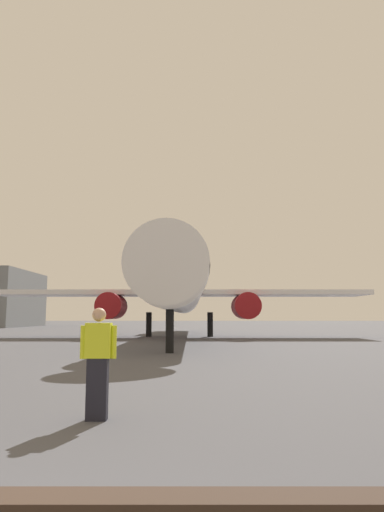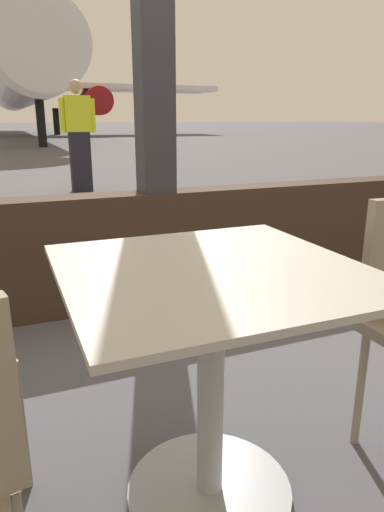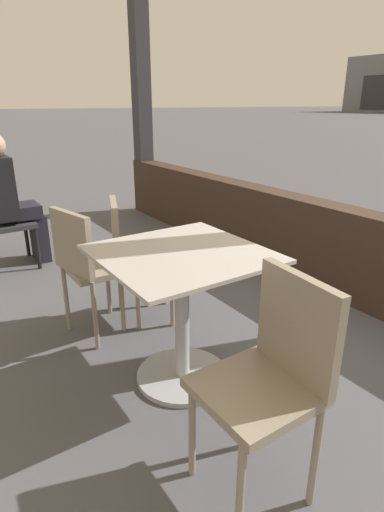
{
  "view_description": "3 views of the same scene",
  "coord_description": "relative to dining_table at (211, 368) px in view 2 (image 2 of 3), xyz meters",
  "views": [
    {
      "loc": [
        1.8,
        -2.47,
        1.61
      ],
      "look_at": [
        1.82,
        18.3,
        4.3
      ],
      "focal_mm": 32.47,
      "sensor_mm": 36.0,
      "label": 1
    },
    {
      "loc": [
        -0.88,
        -2.75,
        1.15
      ],
      "look_at": [
        -0.21,
        -1.11,
        0.62
      ],
      "focal_mm": 32.39,
      "sensor_mm": 36.0,
      "label": 2
    },
    {
      "loc": [
        1.28,
        -2.71,
        1.48
      ],
      "look_at": [
        -0.53,
        -1.5,
        0.66
      ],
      "focal_mm": 28.86,
      "sensor_mm": 36.0,
      "label": 3
    }
  ],
  "objects": [
    {
      "name": "window_frame",
      "position": [
        0.38,
        1.66,
        0.92
      ],
      "size": [
        8.16,
        0.24,
        4.01
      ],
      "color": "#38281E",
      "rests_on": "ground"
    },
    {
      "name": "ground_plane",
      "position": [
        0.38,
        41.66,
        -0.45
      ],
      "size": [
        220.0,
        220.0,
        0.0
      ],
      "primitive_type": "plane",
      "color": "#4C4C51"
    },
    {
      "name": "ground_crew_worker",
      "position": [
        0.69,
        6.65,
        0.45
      ],
      "size": [
        0.57,
        0.22,
        1.74
      ],
      "color": "black",
      "rests_on": "ground"
    },
    {
      "name": "dining_table",
      "position": [
        0.0,
        0.0,
        0.0
      ],
      "size": [
        0.81,
        0.81,
        0.76
      ],
      "color": "#ADA89E",
      "rests_on": "ground"
    },
    {
      "name": "airplane",
      "position": [
        1.2,
        33.89,
        3.16
      ],
      "size": [
        28.3,
        35.84,
        10.36
      ],
      "color": "silver",
      "rests_on": "ground"
    }
  ]
}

